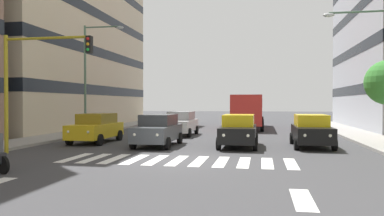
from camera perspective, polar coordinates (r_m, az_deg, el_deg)
The scene contains 13 objects.
ground_plane at distance 15.58m, azimuth -2.23°, elevation -7.91°, with size 180.00×180.00×0.00m, color #38383A.
building_right_block_0 at distance 40.97m, azimuth -20.52°, elevation 14.86°, with size 10.96×24.88×24.70m.
crosswalk_markings at distance 15.58m, azimuth -2.23°, elevation -7.90°, with size 9.45×2.80×0.01m.
lane_arrow_0 at distance 9.86m, azimuth 16.32°, elevation -13.05°, with size 0.50×2.20×0.01m, color silver.
car_0 at distance 21.14m, azimuth 17.54°, elevation -3.24°, with size 2.02×4.44×1.72m.
car_1 at distance 20.38m, azimuth 7.02°, elevation -3.36°, with size 2.02×4.44×1.72m.
car_2 at distance 20.68m, azimuth -5.13°, elevation -3.29°, with size 2.02×4.44×1.72m.
car_3 at distance 23.13m, azimuth -14.24°, elevation -2.88°, with size 2.02×4.44×1.72m.
car_row2_0 at distance 27.28m, azimuth -1.69°, elevation -2.30°, with size 2.02×4.44×1.72m.
bus_behind_traffic at distance 35.07m, azimuth 8.46°, elevation -0.03°, with size 2.78×10.50×3.00m.
traffic_light_gantry at distance 18.96m, azimuth -23.18°, elevation 4.80°, with size 4.37×0.36×5.50m.
street_lamp_left at distance 20.54m, azimuth 25.90°, elevation 6.29°, with size 3.06×0.28×6.80m.
street_lamp_right at distance 28.70m, azimuth -14.95°, elevation 5.88°, with size 3.06×0.28×7.85m.
Camera 1 is at (-3.38, 15.02, 2.36)m, focal length 35.43 mm.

